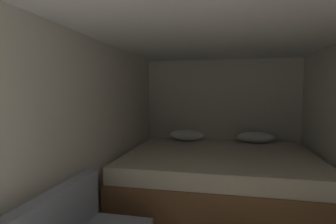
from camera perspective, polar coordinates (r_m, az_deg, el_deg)
name	(u,v)px	position (r m, az deg, el deg)	size (l,w,h in m)	color
wall_back	(221,120)	(4.48, 11.27, -1.72)	(2.55, 0.05, 1.97)	silver
wall_left	(72,144)	(2.50, -19.73, -6.50)	(0.05, 4.68, 1.97)	silver
ceiling_slab	(219,18)	(2.16, 10.83, 19.06)	(2.55, 4.68, 0.05)	white
bed	(219,178)	(3.59, 10.91, -13.59)	(2.33, 1.94, 0.85)	brown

